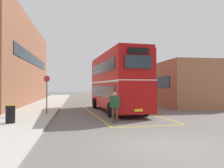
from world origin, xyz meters
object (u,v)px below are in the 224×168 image
at_px(double_decker_bus, 116,81).
at_px(litter_bin, 10,114).
at_px(bus_stop_sign, 47,91).
at_px(pedestrian_boarding, 115,105).
at_px(single_deck_bus, 120,89).

height_order(double_decker_bus, litter_bin, double_decker_bus).
bearing_deg(litter_bin, bus_stop_sign, 69.68).
bearing_deg(double_decker_bus, pedestrian_boarding, -101.13).
distance_m(single_deck_bus, pedestrian_boarding, 23.02).
xyz_separation_m(pedestrian_boarding, bus_stop_sign, (-4.26, 3.56, 0.73)).
relative_size(double_decker_bus, bus_stop_sign, 3.84).
height_order(pedestrian_boarding, litter_bin, pedestrian_boarding).
bearing_deg(bus_stop_sign, single_deck_bus, 64.71).
relative_size(pedestrian_boarding, bus_stop_sign, 0.65).
relative_size(single_deck_bus, bus_stop_sign, 3.10).
height_order(single_deck_bus, pedestrian_boarding, single_deck_bus).
xyz_separation_m(pedestrian_boarding, litter_bin, (-5.65, -0.20, -0.41)).
distance_m(single_deck_bus, litter_bin, 25.00).
distance_m(pedestrian_boarding, bus_stop_sign, 5.60).
distance_m(double_decker_bus, pedestrian_boarding, 5.88).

